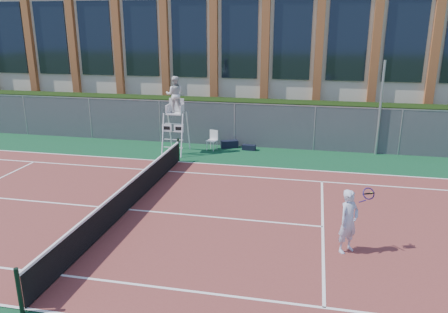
% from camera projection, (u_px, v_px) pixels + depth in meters
% --- Properties ---
extents(ground, '(120.00, 120.00, 0.00)m').
position_uv_depth(ground, '(129.00, 210.00, 14.69)').
color(ground, '#233814').
extents(apron, '(36.00, 20.00, 0.01)m').
position_uv_depth(apron, '(140.00, 199.00, 15.63)').
color(apron, '#0D3D24').
rests_on(apron, ground).
extents(tennis_court, '(23.77, 10.97, 0.02)m').
position_uv_depth(tennis_court, '(128.00, 210.00, 14.69)').
color(tennis_court, brown).
rests_on(tennis_court, apron).
extents(tennis_net, '(0.10, 11.30, 1.10)m').
position_uv_depth(tennis_net, '(128.00, 196.00, 14.54)').
color(tennis_net, black).
rests_on(tennis_net, ground).
extents(fence, '(40.00, 0.06, 2.20)m').
position_uv_depth(fence, '(197.00, 123.00, 22.62)').
color(fence, '#595E60').
rests_on(fence, ground).
extents(hedge, '(40.00, 1.40, 2.20)m').
position_uv_depth(hedge, '(202.00, 119.00, 23.75)').
color(hedge, black).
rests_on(hedge, ground).
extents(building, '(45.00, 10.60, 8.22)m').
position_uv_depth(building, '(230.00, 53.00, 30.32)').
color(building, beige).
rests_on(building, ground).
extents(steel_pole, '(0.12, 0.12, 4.47)m').
position_uv_depth(steel_pole, '(380.00, 109.00, 20.45)').
color(steel_pole, '#9EA0A5').
rests_on(steel_pole, ground).
extents(umpire_chair, '(1.05, 1.61, 3.75)m').
position_uv_depth(umpire_chair, '(175.00, 97.00, 20.62)').
color(umpire_chair, white).
rests_on(umpire_chair, ground).
extents(plastic_chair, '(0.57, 0.57, 0.98)m').
position_uv_depth(plastic_chair, '(213.00, 138.00, 21.71)').
color(plastic_chair, silver).
rests_on(plastic_chair, apron).
extents(sports_bag_near, '(0.93, 0.65, 0.37)m').
position_uv_depth(sports_bag_near, '(229.00, 144.00, 22.15)').
color(sports_bag_near, black).
rests_on(sports_bag_near, apron).
extents(sports_bag_far, '(0.67, 0.32, 0.26)m').
position_uv_depth(sports_bag_far, '(249.00, 147.00, 21.74)').
color(sports_bag_far, black).
rests_on(sports_bag_far, apron).
extents(tennis_player, '(1.04, 0.83, 1.79)m').
position_uv_depth(tennis_player, '(349.00, 221.00, 11.74)').
color(tennis_player, silver).
rests_on(tennis_player, tennis_court).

